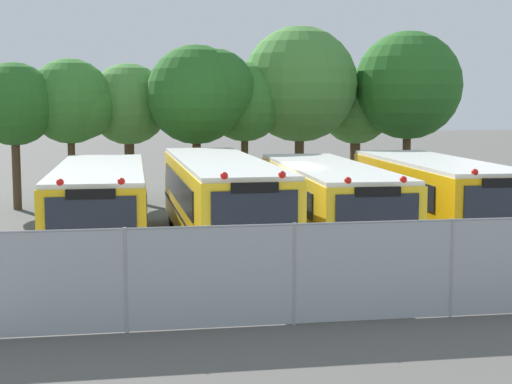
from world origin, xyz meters
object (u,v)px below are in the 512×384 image
at_px(school_bus_0, 100,203).
at_px(tree_3, 202,93).
at_px(school_bus_1, 220,199).
at_px(school_bus_3, 434,195).
at_px(tree_5, 298,83).
at_px(tree_1, 74,103).
at_px(tree_0, 12,103).
at_px(tree_2, 128,102).
at_px(tree_7, 407,85).
at_px(school_bus_2, 328,200).
at_px(tree_4, 246,101).
at_px(tree_6, 357,107).

height_order(school_bus_0, tree_3, tree_3).
bearing_deg(school_bus_0, school_bus_1, 176.60).
xyz_separation_m(school_bus_0, school_bus_3, (10.24, 0.01, 0.03)).
distance_m(school_bus_1, tree_5, 12.32).
bearing_deg(school_bus_0, tree_1, -81.82).
bearing_deg(tree_0, tree_2, 18.64).
distance_m(school_bus_1, tree_1, 11.26).
bearing_deg(tree_3, tree_0, -179.05).
bearing_deg(school_bus_1, tree_0, -53.68).
xyz_separation_m(school_bus_0, tree_1, (-1.26, 9.59, 2.84)).
bearing_deg(tree_7, tree_0, -175.55).
height_order(school_bus_2, tree_2, tree_2).
distance_m(school_bus_3, tree_2, 14.30).
xyz_separation_m(tree_1, tree_4, (7.15, 0.52, 0.09)).
height_order(school_bus_1, school_bus_2, school_bus_1).
bearing_deg(school_bus_2, tree_1, -49.25).
relative_size(school_bus_0, tree_4, 1.68).
distance_m(tree_0, tree_7, 16.72).
distance_m(tree_0, tree_1, 2.40).
bearing_deg(tree_5, school_bus_1, -113.91).
bearing_deg(school_bus_0, tree_5, -127.41).
height_order(school_bus_1, tree_0, tree_0).
bearing_deg(tree_3, school_bus_2, -72.75).
bearing_deg(tree_4, tree_1, -175.88).
bearing_deg(tree_7, tree_6, 140.03).
bearing_deg(school_bus_0, school_bus_2, 179.30).
bearing_deg(tree_3, tree_4, 27.38).
bearing_deg(tree_2, tree_3, -24.72).
relative_size(school_bus_0, tree_6, 1.77).
xyz_separation_m(school_bus_2, tree_4, (-0.89, 10.27, 2.95)).
distance_m(school_bus_0, tree_2, 10.89).
height_order(school_bus_2, school_bus_3, school_bus_3).
bearing_deg(school_bus_1, tree_2, -77.62).
bearing_deg(tree_2, tree_7, -1.01).
relative_size(tree_3, tree_5, 0.87).
bearing_deg(tree_2, school_bus_2, -61.06).
height_order(tree_5, tree_6, tree_5).
height_order(tree_0, tree_7, tree_7).
bearing_deg(tree_1, tree_4, 4.12).
xyz_separation_m(school_bus_0, tree_2, (0.91, 10.46, 2.88)).
bearing_deg(school_bus_2, tree_6, -109.41).
distance_m(school_bus_2, school_bus_3, 3.46).
bearing_deg(tree_4, school_bus_2, -85.05).
height_order(school_bus_2, tree_4, tree_4).
bearing_deg(tree_4, tree_0, -173.07).
height_order(tree_2, tree_6, tree_2).
bearing_deg(school_bus_2, school_bus_3, -175.79).
bearing_deg(school_bus_2, tree_5, -96.58).
bearing_deg(tree_5, tree_6, 22.27).
height_order(school_bus_0, tree_5, tree_5).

